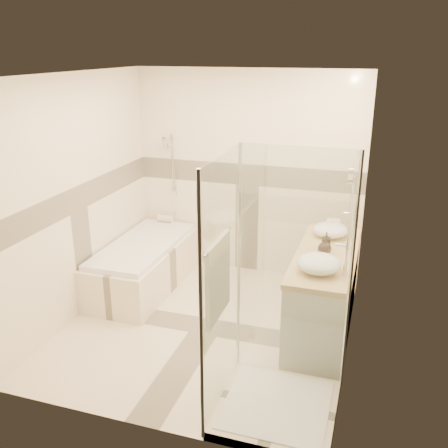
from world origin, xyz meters
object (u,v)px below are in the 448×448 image
(vessel_sink_near, at_px, (331,230))
(amenity_bottle_b, at_px, (325,246))
(vanity, at_px, (324,292))
(amenity_bottle_a, at_px, (326,241))
(shower_enclosure, at_px, (266,350))
(bathtub, at_px, (144,262))
(vessel_sink_far, at_px, (319,263))

(vessel_sink_near, bearing_deg, amenity_bottle_b, -90.00)
(vanity, bearing_deg, amenity_bottle_a, 105.95)
(vanity, distance_m, amenity_bottle_a, 0.52)
(vanity, relative_size, amenity_bottle_b, 9.68)
(amenity_bottle_a, bearing_deg, shower_enclosure, -101.50)
(vessel_sink_near, bearing_deg, vanity, -87.50)
(vanity, height_order, amenity_bottle_b, amenity_bottle_b)
(vanity, xyz_separation_m, amenity_bottle_b, (-0.02, -0.04, 0.51))
(vanity, height_order, amenity_bottle_a, amenity_bottle_a)
(bathtub, relative_size, amenity_bottle_a, 9.28)
(vessel_sink_far, relative_size, amenity_bottle_b, 2.34)
(shower_enclosure, xyz_separation_m, amenity_bottle_a, (0.27, 1.34, 0.44))
(amenity_bottle_a, bearing_deg, vanity, -74.05)
(shower_enclosure, bearing_deg, vessel_sink_far, 71.54)
(shower_enclosure, relative_size, vessel_sink_far, 5.22)
(vessel_sink_far, height_order, amenity_bottle_a, amenity_bottle_a)
(bathtub, xyz_separation_m, amenity_bottle_a, (2.13, -0.28, 0.63))
(vessel_sink_far, bearing_deg, shower_enclosure, -108.46)
(amenity_bottle_a, bearing_deg, vessel_sink_near, 90.00)
(bathtub, bearing_deg, amenity_bottle_b, -10.40)
(amenity_bottle_b, bearing_deg, shower_enclosure, -102.51)
(vanity, relative_size, amenity_bottle_a, 8.85)
(vessel_sink_near, bearing_deg, shower_enclosure, -98.97)
(vessel_sink_far, height_order, amenity_bottle_b, amenity_bottle_b)
(bathtub, bearing_deg, amenity_bottle_a, -7.49)
(bathtub, height_order, vessel_sink_far, vessel_sink_far)
(shower_enclosure, height_order, vessel_sink_far, shower_enclosure)
(vessel_sink_far, xyz_separation_m, amenity_bottle_a, (0.00, 0.52, 0.01))
(vanity, bearing_deg, amenity_bottle_b, -115.93)
(shower_enclosure, distance_m, amenity_bottle_b, 1.33)
(vanity, relative_size, shower_enclosure, 0.79)
(amenity_bottle_a, xyz_separation_m, amenity_bottle_b, (0.00, -0.11, -0.01))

